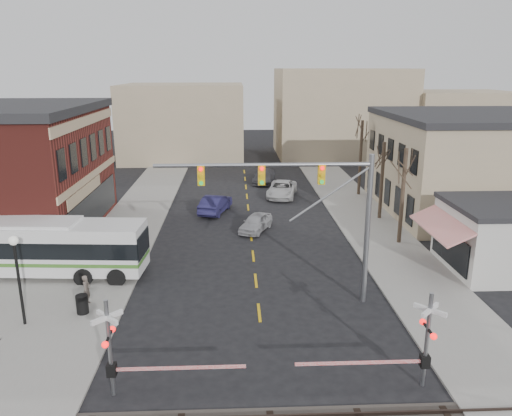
{
  "coord_description": "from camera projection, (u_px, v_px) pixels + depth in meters",
  "views": [
    {
      "loc": [
        -1.18,
        -21.15,
        12.15
      ],
      "look_at": [
        0.16,
        9.44,
        3.5
      ],
      "focal_mm": 35.0,
      "sensor_mm": 36.0,
      "label": 1
    }
  ],
  "objects": [
    {
      "name": "transit_bus",
      "position": [
        36.0,
        247.0,
        29.66
      ],
      "size": [
        13.01,
        3.71,
        3.31
      ],
      "color": "silver",
      "rests_on": "ground"
    },
    {
      "name": "street_lamp",
      "position": [
        16.0,
        262.0,
        23.39
      ],
      "size": [
        0.44,
        0.44,
        4.51
      ],
      "color": "black",
      "rests_on": "sidewalk_west"
    },
    {
      "name": "sidewalk_west",
      "position": [
        138.0,
        215.0,
        42.5
      ],
      "size": [
        5.0,
        60.0,
        0.12
      ],
      "primitive_type": "cube",
      "color": "gray",
      "rests_on": "ground"
    },
    {
      "name": "trash_bin",
      "position": [
        82.0,
        304.0,
        25.21
      ],
      "size": [
        0.6,
        0.6,
        0.98
      ],
      "primitive_type": "cylinder",
      "color": "black",
      "rests_on": "sidewalk_west"
    },
    {
      "name": "traffic_signal_mast",
      "position": [
        311.0,
        198.0,
        25.22
      ],
      "size": [
        10.98,
        0.3,
        8.0
      ],
      "color": "gray",
      "rests_on": "ground"
    },
    {
      "name": "tree_east_b",
      "position": [
        382.0,
        181.0,
        40.56
      ],
      "size": [
        0.28,
        0.28,
        6.3
      ],
      "color": "#382B21",
      "rests_on": "sidewalk_east"
    },
    {
      "name": "rr_crossing_east",
      "position": [
        416.0,
        342.0,
        19.21
      ],
      "size": [
        5.6,
        1.36,
        4.0
      ],
      "color": "gray",
      "rests_on": "ground"
    },
    {
      "name": "pedestrian_near",
      "position": [
        87.0,
        290.0,
        26.1
      ],
      "size": [
        0.46,
        0.64,
        1.61
      ],
      "primitive_type": "imported",
      "rotation": [
        0.0,
        0.0,
        1.43
      ],
      "color": "#63584F",
      "rests_on": "sidewalk_west"
    },
    {
      "name": "sidewalk_east",
      "position": [
        358.0,
        212.0,
        43.3
      ],
      "size": [
        5.0,
        60.0,
        0.12
      ],
      "primitive_type": "cube",
      "color": "gray",
      "rests_on": "ground"
    },
    {
      "name": "car_a",
      "position": [
        256.0,
        223.0,
        38.27
      ],
      "size": [
        3.07,
        4.24,
        1.34
      ],
      "primitive_type": "imported",
      "rotation": [
        0.0,
        0.0,
        -0.43
      ],
      "color": "#9FA0A4",
      "rests_on": "ground"
    },
    {
      "name": "tree_east_a",
      "position": [
        402.0,
        196.0,
        34.72
      ],
      "size": [
        0.28,
        0.28,
        6.75
      ],
      "color": "#382B21",
      "rests_on": "sidewalk_east"
    },
    {
      "name": "pedestrian_far",
      "position": [
        96.0,
        256.0,
        30.91
      ],
      "size": [
        0.95,
        0.96,
        1.56
      ],
      "primitive_type": "imported",
      "rotation": [
        0.0,
        0.0,
        0.81
      ],
      "color": "#34405C",
      "rests_on": "sidewalk_west"
    },
    {
      "name": "tree_east_c",
      "position": [
        360.0,
        158.0,
        48.14
      ],
      "size": [
        0.28,
        0.28,
        7.2
      ],
      "color": "#382B21",
      "rests_on": "sidewalk_east"
    },
    {
      "name": "car_d",
      "position": [
        264.0,
        176.0,
        54.38
      ],
      "size": [
        3.06,
        5.29,
        1.44
      ],
      "primitive_type": "imported",
      "rotation": [
        0.0,
        0.0,
        -0.22
      ],
      "color": "#3C3C40",
      "rests_on": "ground"
    },
    {
      "name": "tan_building",
      "position": [
        505.0,
        163.0,
        42.69
      ],
      "size": [
        20.3,
        15.3,
        8.5
      ],
      "color": "tan",
      "rests_on": "ground"
    },
    {
      "name": "rr_crossing_west",
      "position": [
        121.0,
        349.0,
        18.69
      ],
      "size": [
        5.6,
        1.36,
        4.0
      ],
      "color": "gray",
      "rests_on": "ground"
    },
    {
      "name": "car_c",
      "position": [
        282.0,
        189.0,
        48.37
      ],
      "size": [
        3.59,
        5.86,
        1.52
      ],
      "primitive_type": "imported",
      "rotation": [
        0.0,
        0.0,
        -0.21
      ],
      "color": "silver",
      "rests_on": "ground"
    },
    {
      "name": "car_b",
      "position": [
        215.0,
        204.0,
        43.1
      ],
      "size": [
        2.93,
        5.03,
        1.57
      ],
      "primitive_type": "imported",
      "rotation": [
        0.0,
        0.0,
        2.86
      ],
      "color": "#1F1C47",
      "rests_on": "ground"
    },
    {
      "name": "ground",
      "position": [
        261.0,
        333.0,
        23.69
      ],
      "size": [
        160.0,
        160.0,
        0.0
      ],
      "primitive_type": "plane",
      "color": "black",
      "rests_on": "ground"
    }
  ]
}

